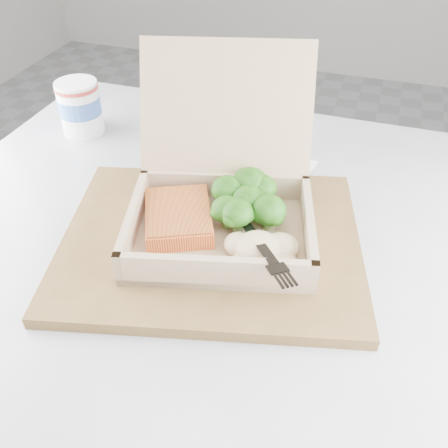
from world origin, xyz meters
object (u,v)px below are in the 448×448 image
(takeout_container, at_px, (223,188))
(paper_cup, at_px, (80,106))
(cafe_table, at_px, (204,340))
(serving_tray, at_px, (211,241))

(takeout_container, distance_m, paper_cup, 0.38)
(takeout_container, relative_size, paper_cup, 3.34)
(cafe_table, relative_size, takeout_container, 2.79)
(serving_tray, relative_size, takeout_container, 1.24)
(serving_tray, xyz_separation_m, paper_cup, (-0.33, 0.23, 0.04))
(cafe_table, bearing_deg, paper_cup, 142.90)
(serving_tray, bearing_deg, cafe_table, -139.57)
(serving_tray, bearing_deg, paper_cup, 145.14)
(serving_tray, height_order, takeout_container, takeout_container)
(cafe_table, bearing_deg, takeout_container, 74.11)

